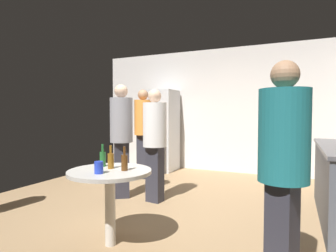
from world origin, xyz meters
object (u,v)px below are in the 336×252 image
person_in_teal_shirt (283,160)px  beer_bottle_amber (111,160)px  person_in_orange_shirt (143,126)px  refrigerator (160,130)px  plastic_cup_blue (99,167)px  beer_bottle_brown (124,162)px  beer_bottle_green (103,158)px  person_in_gray_shirt (121,132)px  foreground_table (110,181)px  person_in_white_shirt (155,136)px

person_in_teal_shirt → beer_bottle_amber: bearing=11.4°
person_in_teal_shirt → person_in_orange_shirt: bearing=-27.5°
refrigerator → person_in_teal_shirt: (2.72, -3.65, 0.06)m
refrigerator → plastic_cup_blue: refrigerator is taller
beer_bottle_brown → person_in_orange_shirt: bearing=115.9°
beer_bottle_green → person_in_gray_shirt: bearing=115.8°
foreground_table → plastic_cup_blue: (0.01, -0.17, 0.16)m
refrigerator → person_in_white_shirt: bearing=-66.1°
beer_bottle_brown → plastic_cup_blue: size_ratio=2.09×
refrigerator → beer_bottle_amber: 3.64m
beer_bottle_green → person_in_orange_shirt: person_in_orange_shirt is taller
beer_bottle_amber → beer_bottle_brown: same height
refrigerator → beer_bottle_green: refrigerator is taller
beer_bottle_green → person_in_gray_shirt: size_ratio=0.13×
foreground_table → beer_bottle_green: size_ratio=3.48×
beer_bottle_amber → person_in_orange_shirt: (-1.07, 2.55, 0.21)m
person_in_teal_shirt → person_in_gray_shirt: bearing=-14.3°
refrigerator → person_in_orange_shirt: refrigerator is taller
person_in_orange_shirt → refrigerator: bearing=171.9°
foreground_table → person_in_white_shirt: person_in_white_shirt is taller
beer_bottle_brown → person_in_orange_shirt: size_ratio=0.13×
person_in_orange_shirt → person_in_white_shirt: size_ratio=1.08×
foreground_table → person_in_gray_shirt: 1.61m
plastic_cup_blue → refrigerator: bearing=107.7°
beer_bottle_green → person_in_orange_shirt: size_ratio=0.13×
plastic_cup_blue → person_in_white_shirt: person_in_white_shirt is taller
person_in_gray_shirt → person_in_teal_shirt: bearing=20.8°
person_in_white_shirt → person_in_gray_shirt: bearing=-78.6°
foreground_table → person_in_gray_shirt: (-0.78, 1.36, 0.38)m
beer_bottle_green → person_in_teal_shirt: 1.75m
foreground_table → beer_bottle_amber: (-0.03, 0.06, 0.19)m
beer_bottle_amber → beer_bottle_green: same height
person_in_orange_shirt → person_in_white_shirt: 1.50m
person_in_teal_shirt → person_in_white_shirt: bearing=-22.3°
refrigerator → person_in_teal_shirt: size_ratio=1.10×
person_in_teal_shirt → person_in_white_shirt: person_in_teal_shirt is taller
refrigerator → plastic_cup_blue: (1.18, -3.69, -0.11)m
foreground_table → person_in_teal_shirt: person_in_teal_shirt is taller
foreground_table → person_in_orange_shirt: bearing=113.0°
beer_bottle_brown → person_in_teal_shirt: size_ratio=0.14×
beer_bottle_brown → plastic_cup_blue: (-0.14, -0.21, -0.03)m
person_in_orange_shirt → person_in_white_shirt: (0.88, -1.22, -0.08)m
beer_bottle_brown → beer_bottle_amber: bearing=171.0°
beer_bottle_amber → person_in_white_shirt: person_in_white_shirt is taller
refrigerator → beer_bottle_amber: bearing=-71.8°
foreground_table → refrigerator: bearing=108.4°
plastic_cup_blue → person_in_orange_shirt: bearing=111.8°
beer_bottle_green → person_in_white_shirt: (-0.05, 1.27, 0.13)m
person_in_orange_shirt → person_in_teal_shirt: bearing=32.0°
person_in_orange_shirt → person_in_teal_shirt: 3.82m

